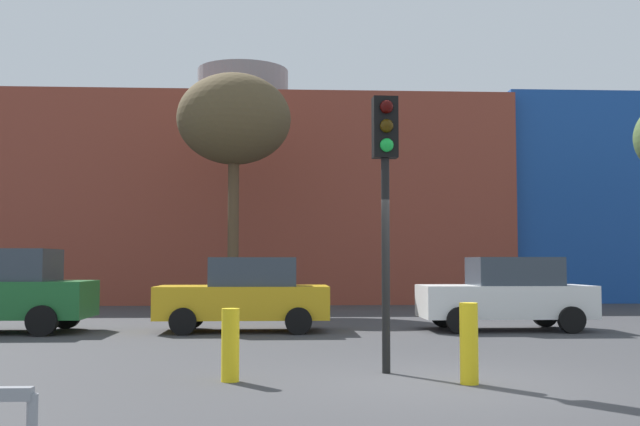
{
  "coord_description": "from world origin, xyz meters",
  "views": [
    {
      "loc": [
        -2.16,
        -10.1,
        1.59
      ],
      "look_at": [
        -1.1,
        9.87,
        2.88
      ],
      "focal_mm": 42.94,
      "sensor_mm": 36.0,
      "label": 1
    }
  ],
  "objects_px": {
    "bollard_yellow_1": "(230,345)",
    "parked_car_2": "(507,294)",
    "bollard_yellow_0": "(469,343)",
    "traffic_light_island": "(385,169)",
    "bare_tree_0": "(234,121)",
    "parked_car_1": "(246,295)"
  },
  "relations": [
    {
      "from": "bollard_yellow_1",
      "to": "parked_car_2",
      "type": "bearing_deg",
      "value": 51.14
    },
    {
      "from": "parked_car_2",
      "to": "bollard_yellow_0",
      "type": "height_order",
      "value": "parked_car_2"
    },
    {
      "from": "parked_car_2",
      "to": "traffic_light_island",
      "type": "relative_size",
      "value": 0.98
    },
    {
      "from": "bare_tree_0",
      "to": "bollard_yellow_1",
      "type": "distance_m",
      "value": 15.32
    },
    {
      "from": "parked_car_2",
      "to": "traffic_light_island",
      "type": "bearing_deg",
      "value": 60.72
    },
    {
      "from": "traffic_light_island",
      "to": "bare_tree_0",
      "type": "distance_m",
      "value": 14.26
    },
    {
      "from": "bare_tree_0",
      "to": "parked_car_1",
      "type": "bearing_deg",
      "value": -84.03
    },
    {
      "from": "parked_car_2",
      "to": "bollard_yellow_1",
      "type": "relative_size",
      "value": 4.06
    },
    {
      "from": "parked_car_2",
      "to": "bollard_yellow_0",
      "type": "xyz_separation_m",
      "value": [
        -2.87,
        -7.83,
        -0.32
      ]
    },
    {
      "from": "parked_car_2",
      "to": "bare_tree_0",
      "type": "height_order",
      "value": "bare_tree_0"
    },
    {
      "from": "parked_car_2",
      "to": "bollard_yellow_1",
      "type": "xyz_separation_m",
      "value": [
        -6.0,
        -7.45,
        -0.36
      ]
    },
    {
      "from": "bollard_yellow_0",
      "to": "bollard_yellow_1",
      "type": "bearing_deg",
      "value": 173.02
    },
    {
      "from": "parked_car_1",
      "to": "bollard_yellow_1",
      "type": "relative_size",
      "value": 4.05
    },
    {
      "from": "parked_car_1",
      "to": "bollard_yellow_0",
      "type": "relative_size",
      "value": 3.72
    },
    {
      "from": "bollard_yellow_0",
      "to": "bollard_yellow_1",
      "type": "height_order",
      "value": "bollard_yellow_0"
    },
    {
      "from": "parked_car_1",
      "to": "bare_tree_0",
      "type": "xyz_separation_m",
      "value": [
        -0.71,
        6.76,
        5.31
      ]
    },
    {
      "from": "traffic_light_island",
      "to": "parked_car_2",
      "type": "bearing_deg",
      "value": 148.37
    },
    {
      "from": "parked_car_2",
      "to": "bare_tree_0",
      "type": "bearing_deg",
      "value": -44.69
    },
    {
      "from": "bollard_yellow_0",
      "to": "bare_tree_0",
      "type": "bearing_deg",
      "value": 105.22
    },
    {
      "from": "traffic_light_island",
      "to": "parked_car_1",
      "type": "bearing_deg",
      "value": -163.51
    },
    {
      "from": "traffic_light_island",
      "to": "bollard_yellow_0",
      "type": "height_order",
      "value": "traffic_light_island"
    },
    {
      "from": "bare_tree_0",
      "to": "bollard_yellow_0",
      "type": "height_order",
      "value": "bare_tree_0"
    }
  ]
}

